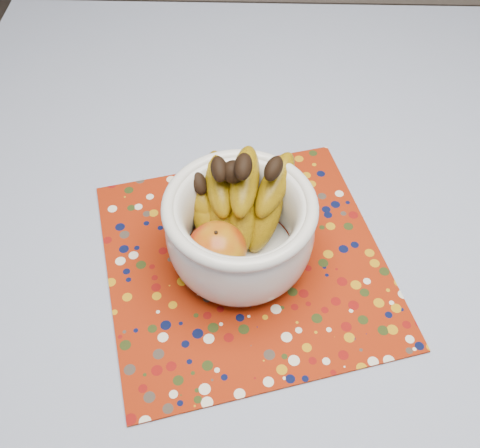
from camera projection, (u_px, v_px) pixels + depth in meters
The scene contains 4 objects.
table at pixel (314, 268), 0.92m from camera, with size 1.20×1.20×0.75m.
tablecloth at pixel (320, 238), 0.86m from camera, with size 1.32×1.32×0.01m, color slate.
placemat at pixel (245, 262), 0.82m from camera, with size 0.40×0.40×0.00m, color maroon.
fruit_bowl at pixel (238, 219), 0.77m from camera, with size 0.23×0.22×0.18m.
Camera 1 is at (-0.11, -0.52, 1.44)m, focal length 42.00 mm.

